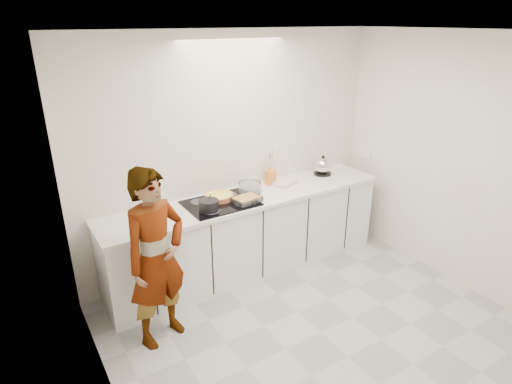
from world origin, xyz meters
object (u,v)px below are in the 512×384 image
hob (221,203)px  utensil_crock (270,177)px  baking_dish (247,199)px  saucepan (209,205)px  cook (156,258)px  mixing_bowl (250,188)px  tart_dish (219,196)px  kettle (323,166)px

hob → utensil_crock: bearing=15.6°
baking_dish → utensil_crock: (0.52, 0.34, 0.04)m
saucepan → utensil_crock: bearing=18.7°
hob → utensil_crock: (0.76, 0.21, 0.08)m
hob → cook: size_ratio=0.45×
hob → mixing_bowl: bearing=14.7°
saucepan → cook: bearing=-149.5°
tart_dish → cook: size_ratio=0.23×
utensil_crock → hob: bearing=-164.4°
saucepan → mixing_bowl: size_ratio=0.79×
mixing_bowl → cook: cook is taller
saucepan → baking_dish: bearing=-2.2°
saucepan → baking_dish: 0.43m
mixing_bowl → kettle: 1.06m
saucepan → cook: 0.83m
tart_dish → mixing_bowl: (0.38, 0.01, 0.01)m
baking_dish → utensil_crock: utensil_crock is taller
baking_dish → cook: (-1.13, -0.40, -0.15)m
saucepan → baking_dish: (0.43, -0.02, -0.03)m
utensil_crock → cook: 1.81m
hob → tart_dish: tart_dish is taller
baking_dish → kettle: bearing=11.9°
saucepan → cook: cook is taller
tart_dish → saucepan: (-0.23, -0.21, 0.03)m
hob → saucepan: bearing=-150.0°
tart_dish → kettle: (1.44, 0.03, 0.06)m
saucepan → kettle: kettle is taller
tart_dish → hob: bearing=-110.4°
utensil_crock → tart_dish: bearing=-171.4°
tart_dish → baking_dish: size_ratio=1.23×
saucepan → mixing_bowl: saucepan is taller
hob → kettle: bearing=5.3°
mixing_bowl → utensil_crock: 0.36m
kettle → utensil_crock: (-0.72, 0.08, -0.02)m
kettle → cook: (-2.36, -0.66, -0.20)m
baking_dish → kettle: (1.24, 0.26, 0.06)m
mixing_bowl → cook: size_ratio=0.20×
mixing_bowl → kettle: size_ratio=1.30×
utensil_crock → cook: (-1.65, -0.73, -0.19)m
hob → baking_dish: 0.27m
hob → cook: bearing=-149.6°
saucepan → kettle: 1.68m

